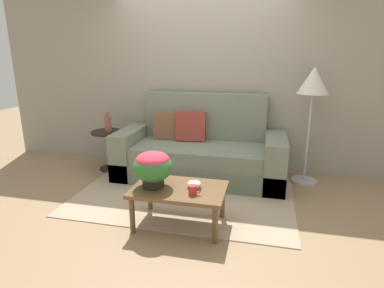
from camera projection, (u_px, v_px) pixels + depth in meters
ground_plane at (182, 198)px, 3.85m from camera, size 14.00×14.00×0.00m
wall_back at (204, 72)px, 4.64m from camera, size 6.40×0.12×2.84m
area_rug at (184, 196)px, 3.91m from camera, size 2.60×1.68×0.01m
couch at (200, 154)px, 4.46m from camera, size 2.28×0.94×1.14m
coffee_table at (179, 193)px, 3.17m from camera, size 0.92×0.60×0.41m
side_table at (108, 143)px, 4.72m from camera, size 0.46×0.46×0.59m
floor_lamp at (313, 88)px, 4.01m from camera, size 0.39×0.39×1.53m
potted_plant at (153, 166)px, 3.13m from camera, size 0.39×0.39×0.36m
coffee_mug at (193, 190)px, 2.99m from camera, size 0.12×0.08×0.09m
snack_bowl at (194, 184)px, 3.15m from camera, size 0.14×0.14×0.07m
table_vase at (108, 124)px, 4.64m from camera, size 0.10×0.10×0.28m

